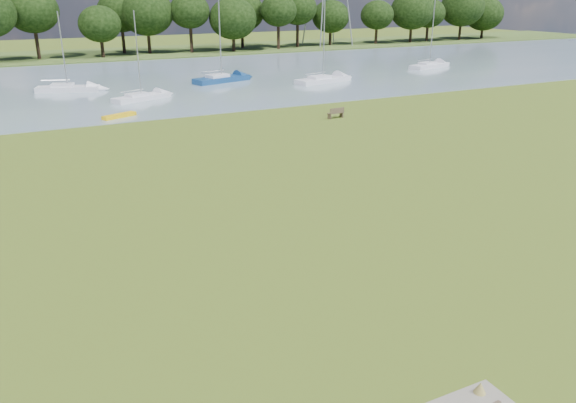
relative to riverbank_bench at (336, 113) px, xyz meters
name	(u,v)px	position (x,y,z in m)	size (l,w,h in m)	color
ground	(230,226)	(-15.08, -16.36, -0.42)	(220.00, 220.00, 0.00)	olive
river	(86,86)	(-15.08, 25.64, -0.42)	(220.00, 40.00, 0.10)	gray
far_bank	(57,57)	(-15.08, 55.64, -0.42)	(220.00, 20.00, 0.40)	#4C6626
riverbank_bench	(336,113)	(0.00, 0.00, 0.00)	(1.38, 0.52, 0.83)	brown
kayak	(119,116)	(-15.09, 7.64, -0.23)	(2.78, 0.65, 0.28)	yellow
tree_line	(115,15)	(-6.74, 51.64, 5.66)	(158.58, 8.45, 10.23)	black
sailboat_0	(141,96)	(-11.85, 14.45, 0.03)	(5.63, 3.59, 7.71)	white
sailboat_1	(67,87)	(-17.28, 22.37, 0.09)	(6.12, 3.39, 7.50)	white
sailboat_2	(323,78)	(8.07, 16.15, 0.10)	(6.96, 3.42, 9.52)	white
sailboat_3	(221,77)	(-1.64, 21.28, 0.16)	(6.80, 3.70, 8.45)	navy
sailboat_4	(429,64)	(26.49, 20.74, 0.10)	(6.61, 3.37, 8.82)	white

